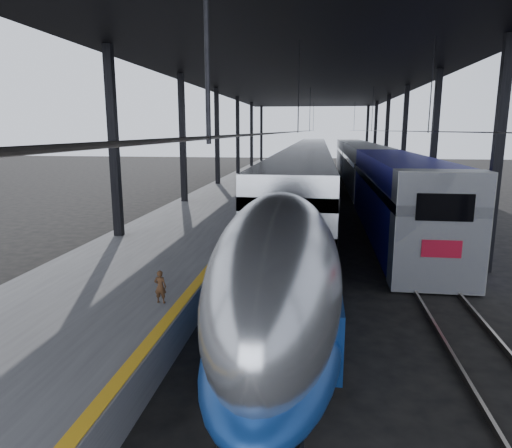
# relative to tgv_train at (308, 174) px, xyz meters

# --- Properties ---
(ground) EXTENTS (160.00, 160.00, 0.00)m
(ground) POSITION_rel_tgv_train_xyz_m (-2.00, -23.66, -2.02)
(ground) COLOR black
(ground) RESTS_ON ground
(platform) EXTENTS (6.00, 80.00, 1.00)m
(platform) POSITION_rel_tgv_train_xyz_m (-5.50, -3.66, -1.52)
(platform) COLOR #4C4C4F
(platform) RESTS_ON ground
(yellow_strip) EXTENTS (0.30, 80.00, 0.01)m
(yellow_strip) POSITION_rel_tgv_train_xyz_m (-2.70, -3.66, -1.01)
(yellow_strip) COLOR gold
(yellow_strip) RESTS_ON platform
(rails) EXTENTS (6.52, 80.00, 0.16)m
(rails) POSITION_rel_tgv_train_xyz_m (2.50, -3.66, -1.94)
(rails) COLOR slate
(rails) RESTS_ON ground
(canopy) EXTENTS (18.00, 75.00, 9.47)m
(canopy) POSITION_rel_tgv_train_xyz_m (-0.10, -3.66, 7.10)
(canopy) COLOR black
(canopy) RESTS_ON ground
(tgv_train) EXTENTS (3.01, 65.20, 4.32)m
(tgv_train) POSITION_rel_tgv_train_xyz_m (0.00, 0.00, 0.00)
(tgv_train) COLOR #ABADB2
(tgv_train) RESTS_ON ground
(second_train) EXTENTS (3.07, 56.05, 4.23)m
(second_train) POSITION_rel_tgv_train_xyz_m (5.00, 5.46, 0.13)
(second_train) COLOR navy
(second_train) RESTS_ON ground
(child) EXTENTS (0.34, 0.23, 0.91)m
(child) POSITION_rel_tgv_train_xyz_m (-3.24, -26.15, -0.57)
(child) COLOR #462A17
(child) RESTS_ON platform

